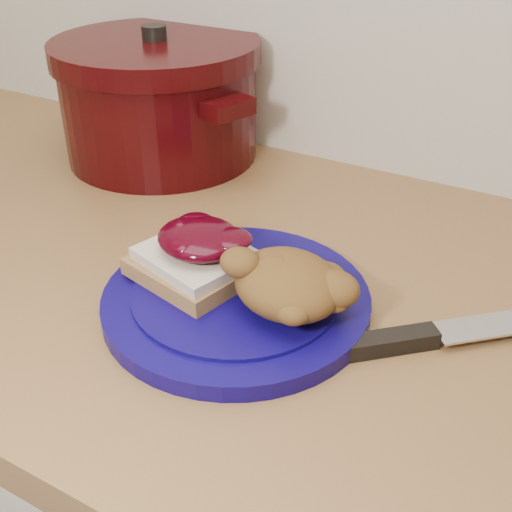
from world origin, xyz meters
The scene contains 7 objects.
plate centered at (0.02, 1.44, 0.91)m, with size 0.25×0.25×0.02m, color #0D0553.
sandwich centered at (-0.02, 1.44, 0.94)m, with size 0.13×0.11×0.05m.
stuffing_mound centered at (0.08, 1.43, 0.95)m, with size 0.10×0.09×0.05m, color brown.
chef_knife centered at (0.19, 1.47, 0.91)m, with size 0.23×0.21×0.02m.
butter_knife centered at (0.22, 1.50, 0.90)m, with size 0.16×0.01×0.00m, color silver.
dutch_oven centered at (-0.26, 1.70, 0.98)m, with size 0.35×0.35×0.18m.
pepper_grinder centered at (-0.31, 1.67, 0.97)m, with size 0.07×0.07×0.14m.
Camera 1 is at (0.28, 1.02, 1.26)m, focal length 45.00 mm.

